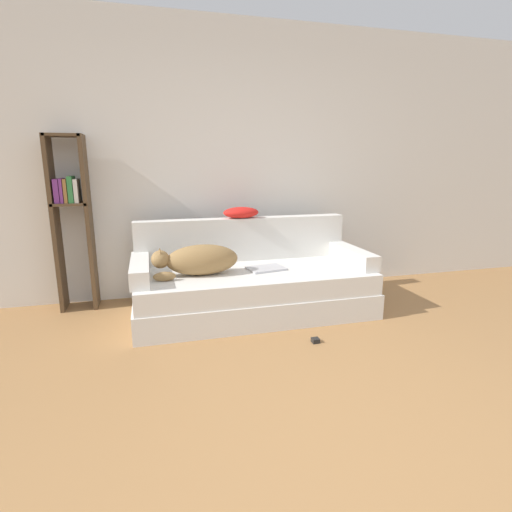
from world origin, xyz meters
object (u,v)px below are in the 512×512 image
Objects in this scene: couch at (253,292)px; dog at (198,260)px; throw_pillow at (241,213)px; power_adapter at (315,340)px; laptop at (266,268)px; bookshelf at (71,214)px.

couch is 2.88× the size of dog.
throw_pillow is (-0.02, 0.40, 0.68)m from couch.
power_adapter is (0.32, -1.14, -0.86)m from throw_pillow.
laptop is 6.38× the size of power_adapter.
dog is at bearing 172.25° from laptop.
couch is at bearing -87.52° from throw_pillow.
dog is 13.02× the size of power_adapter.
couch reaches higher than power_adapter.
laptop is at bearing 104.15° from power_adapter.
couch is 5.88× the size of laptop.
bookshelf reaches higher than dog.
laptop reaches higher than couch.
laptop reaches higher than power_adapter.
throw_pillow is (0.48, 0.44, 0.34)m from dog.
throw_pillow reaches higher than couch.
bookshelf is (-1.54, 0.16, 0.02)m from throw_pillow.
dog is 0.62m from laptop.
throw_pillow reaches higher than dog.
couch is at bearing 4.99° from dog.
laptop is (0.61, 0.03, -0.12)m from dog.
laptop is 0.23× the size of bookshelf.
power_adapter is at bearing -41.32° from dog.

